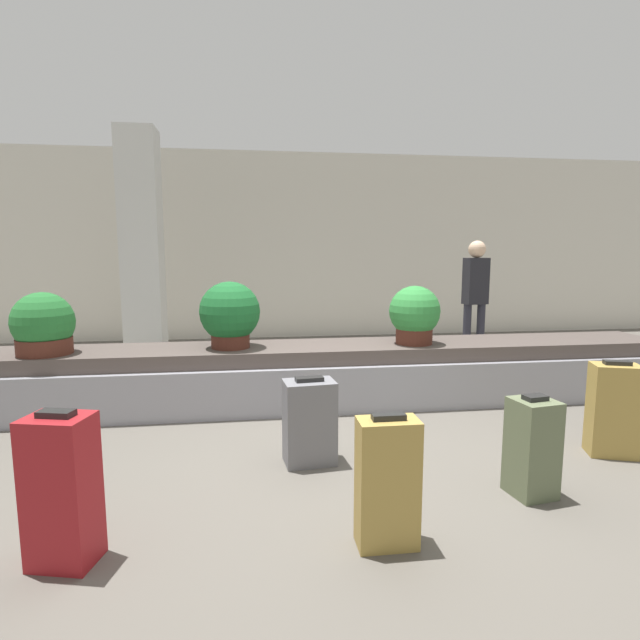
{
  "coord_description": "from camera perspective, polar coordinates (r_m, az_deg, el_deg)",
  "views": [
    {
      "loc": [
        -0.68,
        -3.58,
        1.52
      ],
      "look_at": [
        0.0,
        1.27,
        0.84
      ],
      "focal_mm": 28.0,
      "sensor_mm": 36.0,
      "label": 1
    }
  ],
  "objects": [
    {
      "name": "potted_plant_1",
      "position": [
        5.15,
        -29.07,
        -0.6
      ],
      "size": [
        0.54,
        0.54,
        0.57
      ],
      "color": "#4C2319",
      "rests_on": "carousel"
    },
    {
      "name": "carousel",
      "position": [
        5.06,
        0.0,
        -6.28
      ],
      "size": [
        7.47,
        0.9,
        0.59
      ],
      "color": "gray",
      "rests_on": "ground_plane"
    },
    {
      "name": "suitcase_3",
      "position": [
        4.36,
        30.51,
        -8.82
      ],
      "size": [
        0.38,
        0.31,
        0.72
      ],
      "rotation": [
        0.0,
        0.0,
        -0.32
      ],
      "color": "#A3843D",
      "rests_on": "ground_plane"
    },
    {
      "name": "potted_plant_0",
      "position": [
        5.1,
        10.75,
        0.58
      ],
      "size": [
        0.51,
        0.51,
        0.59
      ],
      "color": "#4C2319",
      "rests_on": "carousel"
    },
    {
      "name": "ground_plane",
      "position": [
        3.95,
        2.65,
        -14.78
      ],
      "size": [
        18.0,
        18.0,
        0.0
      ],
      "primitive_type": "plane",
      "color": "#59544C"
    },
    {
      "name": "traveler_0",
      "position": [
        7.18,
        17.33,
        3.3
      ],
      "size": [
        0.35,
        0.24,
        1.66
      ],
      "rotation": [
        0.0,
        0.0,
        0.19
      ],
      "color": "#282833",
      "rests_on": "ground_plane"
    },
    {
      "name": "suitcase_1",
      "position": [
        2.72,
        7.74,
        -17.93
      ],
      "size": [
        0.31,
        0.18,
        0.71
      ],
      "rotation": [
        0.0,
        0.0,
        -0.01
      ],
      "color": "#A3843D",
      "rests_on": "ground_plane"
    },
    {
      "name": "pillar",
      "position": [
        7.55,
        -19.67,
        8.04
      ],
      "size": [
        0.53,
        0.53,
        3.2
      ],
      "color": "silver",
      "rests_on": "ground_plane"
    },
    {
      "name": "potted_plant_2",
      "position": [
        4.87,
        -10.26,
        0.6
      ],
      "size": [
        0.58,
        0.58,
        0.64
      ],
      "color": "#4C2319",
      "rests_on": "carousel"
    },
    {
      "name": "suitcase_4",
      "position": [
        3.47,
        23.08,
        -13.24
      ],
      "size": [
        0.28,
        0.29,
        0.64
      ],
      "rotation": [
        0.0,
        0.0,
        0.15
      ],
      "color": "#5B6647",
      "rests_on": "ground_plane"
    },
    {
      "name": "back_wall",
      "position": [
        8.82,
        -3.59,
        8.4
      ],
      "size": [
        18.0,
        0.06,
        3.2
      ],
      "color": "beige",
      "rests_on": "ground_plane"
    },
    {
      "name": "suitcase_0",
      "position": [
        2.84,
        -27.41,
        -16.88
      ],
      "size": [
        0.35,
        0.3,
        0.78
      ],
      "rotation": [
        0.0,
        0.0,
        -0.25
      ],
      "color": "maroon",
      "rests_on": "ground_plane"
    },
    {
      "name": "suitcase_2",
      "position": [
        3.66,
        -1.21,
        -11.54
      ],
      "size": [
        0.38,
        0.28,
        0.64
      ],
      "rotation": [
        0.0,
        0.0,
        0.1
      ],
      "color": "slate",
      "rests_on": "ground_plane"
    }
  ]
}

